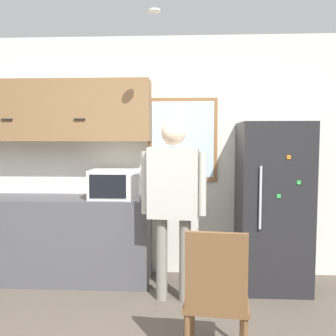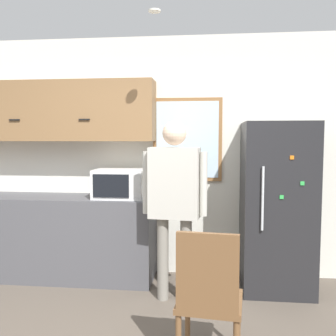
# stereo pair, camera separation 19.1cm
# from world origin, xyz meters

# --- Properties ---
(back_wall) EXTENTS (6.00, 0.06, 2.70)m
(back_wall) POSITION_xyz_m (0.00, 2.09, 1.35)
(back_wall) COLOR silver
(back_wall) RESTS_ON ground_plane
(counter) EXTENTS (2.24, 0.58, 0.92)m
(counter) POSITION_xyz_m (-1.08, 1.77, 0.46)
(counter) COLOR #4C4C51
(counter) RESTS_ON ground_plane
(upper_cabinets) EXTENTS (2.24, 0.35, 0.66)m
(upper_cabinets) POSITION_xyz_m (-1.08, 1.89, 1.86)
(upper_cabinets) COLOR olive
(microwave) EXTENTS (0.54, 0.38, 0.31)m
(microwave) POSITION_xyz_m (-0.31, 1.74, 1.07)
(microwave) COLOR white
(microwave) RESTS_ON counter
(person) EXTENTS (0.62, 0.27, 1.72)m
(person) POSITION_xyz_m (0.32, 1.31, 1.06)
(person) COLOR gray
(person) RESTS_ON ground_plane
(refrigerator) EXTENTS (0.70, 0.70, 1.72)m
(refrigerator) POSITION_xyz_m (1.34, 1.71, 0.86)
(refrigerator) COLOR #232326
(refrigerator) RESTS_ON ground_plane
(chair) EXTENTS (0.48, 0.48, 0.97)m
(chair) POSITION_xyz_m (0.65, 0.25, 0.53)
(chair) COLOR brown
(chair) RESTS_ON ground_plane
(window) EXTENTS (0.78, 0.05, 0.93)m
(window) POSITION_xyz_m (0.40, 2.05, 1.55)
(window) COLOR olive
(ceiling_light) EXTENTS (0.11, 0.11, 0.01)m
(ceiling_light) POSITION_xyz_m (0.15, 1.18, 2.68)
(ceiling_light) COLOR white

